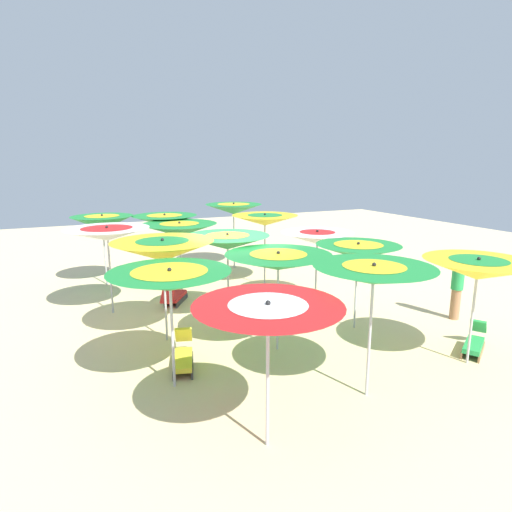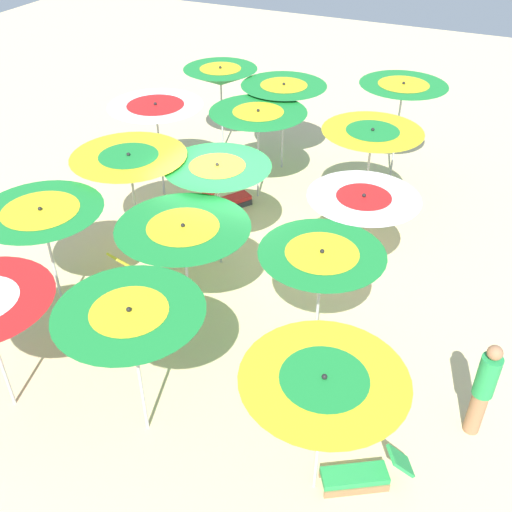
# 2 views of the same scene
# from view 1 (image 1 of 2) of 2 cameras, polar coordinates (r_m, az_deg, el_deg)

# --- Properties ---
(ground) EXTENTS (39.36, 39.36, 0.04)m
(ground) POSITION_cam_1_polar(r_m,az_deg,el_deg) (11.20, -2.78, -8.42)
(ground) COLOR beige
(beach_umbrella_0) EXTENTS (1.95, 1.95, 2.35)m
(beach_umbrella_0) POSITION_cam_1_polar(r_m,az_deg,el_deg) (14.56, -19.95, 4.25)
(beach_umbrella_0) COLOR #B2B2B7
(beach_umbrella_0) RESTS_ON ground
(beach_umbrella_1) EXTENTS (2.16, 2.16, 2.38)m
(beach_umbrella_1) POSITION_cam_1_polar(r_m,az_deg,el_deg) (11.67, -19.37, 2.80)
(beach_umbrella_1) COLOR #B2B2B7
(beach_umbrella_1) RESTS_ON ground
(beach_umbrella_2) EXTENTS (2.24, 2.24, 2.37)m
(beach_umbrella_2) POSITION_cam_1_polar(r_m,az_deg,el_deg) (9.48, -12.41, 0.72)
(beach_umbrella_2) COLOR #B2B2B7
(beach_umbrella_2) RESTS_ON ground
(beach_umbrella_3) EXTENTS (2.13, 2.13, 2.22)m
(beach_umbrella_3) POSITION_cam_1_polar(r_m,az_deg,el_deg) (7.43, -11.50, -3.24)
(beach_umbrella_3) COLOR #B2B2B7
(beach_umbrella_3) RESTS_ON ground
(beach_umbrella_4) EXTENTS (2.06, 2.06, 2.19)m
(beach_umbrella_4) POSITION_cam_1_polar(r_m,az_deg,el_deg) (5.74, 1.62, -8.21)
(beach_umbrella_4) COLOR #B2B2B7
(beach_umbrella_4) RESTS_ON ground
(beach_umbrella_5) EXTENTS (2.14, 2.14, 2.31)m
(beach_umbrella_5) POSITION_cam_1_polar(r_m,az_deg,el_deg) (14.51, -12.17, 4.73)
(beach_umbrella_5) COLOR #B2B2B7
(beach_umbrella_5) RESTS_ON ground
(beach_umbrella_6) EXTENTS (2.24, 2.24, 2.25)m
(beach_umbrella_6) POSITION_cam_1_polar(r_m,az_deg,el_deg) (12.93, -10.24, 3.51)
(beach_umbrella_6) COLOR #B2B2B7
(beach_umbrella_6) RESTS_ON ground
(beach_umbrella_7) EXTENTS (2.06, 2.06, 2.30)m
(beach_umbrella_7) POSITION_cam_1_polar(r_m,az_deg,el_deg) (10.37, -3.84, 1.88)
(beach_umbrella_7) COLOR #B2B2B7
(beach_umbrella_7) RESTS_ON ground
(beach_umbrella_8) EXTENTS (2.24, 2.24, 2.18)m
(beach_umbrella_8) POSITION_cam_1_polar(r_m,az_deg,el_deg) (8.82, 3.01, -0.76)
(beach_umbrella_8) COLOR #B2B2B7
(beach_umbrella_8) RESTS_ON ground
(beach_umbrella_9) EXTENTS (2.01, 2.01, 2.38)m
(beach_umbrella_9) POSITION_cam_1_polar(r_m,az_deg,el_deg) (7.22, 15.52, -2.49)
(beach_umbrella_9) COLOR #B2B2B7
(beach_umbrella_9) RESTS_ON ground
(beach_umbrella_10) EXTENTS (2.11, 2.11, 2.50)m
(beach_umbrella_10) POSITION_cam_1_polar(r_m,az_deg,el_deg) (16.00, -3.03, 6.34)
(beach_umbrella_10) COLOR #B2B2B7
(beach_umbrella_10) RESTS_ON ground
(beach_umbrella_11) EXTENTS (2.11, 2.11, 2.39)m
(beach_umbrella_11) POSITION_cam_1_polar(r_m,az_deg,el_deg) (13.59, 1.20, 4.85)
(beach_umbrella_11) COLOR #B2B2B7
(beach_umbrella_11) RESTS_ON ground
(beach_umbrella_12) EXTENTS (2.03, 2.03, 2.15)m
(beach_umbrella_12) POSITION_cam_1_polar(r_m,az_deg,el_deg) (11.90, 8.23, 2.42)
(beach_umbrella_12) COLOR #B2B2B7
(beach_umbrella_12) RESTS_ON ground
(beach_umbrella_13) EXTENTS (2.00, 2.00, 2.14)m
(beach_umbrella_13) POSITION_cam_1_polar(r_m,az_deg,el_deg) (10.31, 13.56, 0.63)
(beach_umbrella_13) COLOR #B2B2B7
(beach_umbrella_13) RESTS_ON ground
(beach_umbrella_14) EXTENTS (2.05, 2.05, 2.21)m
(beach_umbrella_14) POSITION_cam_1_polar(r_m,az_deg,el_deg) (9.23, 27.66, -1.61)
(beach_umbrella_14) COLOR #B2B2B7
(beach_umbrella_14) RESTS_ON ground
(lounger_0) EXTENTS (1.25, 0.95, 0.60)m
(lounger_0) POSITION_cam_1_polar(r_m,az_deg,el_deg) (10.36, 27.29, -10.33)
(lounger_0) COLOR olive
(lounger_0) RESTS_ON ground
(lounger_1) EXTENTS (1.04, 1.33, 0.67)m
(lounger_1) POSITION_cam_1_polar(r_m,az_deg,el_deg) (12.42, -10.87, -5.37)
(lounger_1) COLOR #333338
(lounger_1) RESTS_ON ground
(lounger_2) EXTENTS (0.73, 1.37, 0.67)m
(lounger_2) POSITION_cam_1_polar(r_m,az_deg,el_deg) (8.77, -9.75, -13.12)
(lounger_2) COLOR #333338
(lounger_2) RESTS_ON ground
(beachgoer_0) EXTENTS (0.30, 0.30, 1.72)m
(beachgoer_0) POSITION_cam_1_polar(r_m,az_deg,el_deg) (12.01, 25.43, -3.60)
(beachgoer_0) COLOR #A3704C
(beachgoer_0) RESTS_ON ground
(beach_ball) EXTENTS (0.27, 0.27, 0.27)m
(beach_ball) POSITION_cam_1_polar(r_m,az_deg,el_deg) (17.95, 6.86, 0.07)
(beach_ball) COLOR red
(beach_ball) RESTS_ON ground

